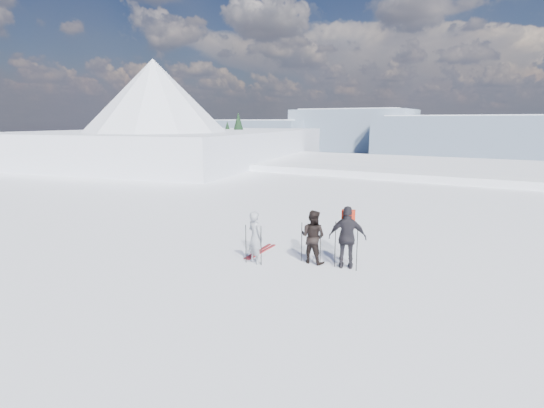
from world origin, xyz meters
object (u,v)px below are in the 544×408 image
Objects in this scene: skier_grey at (255,237)px; skier_dark at (313,237)px; skis_loose at (260,251)px; skier_pack at (347,237)px.

skier_grey is 1.66m from skier_dark.
skis_loose is at bearing 0.39° from skier_dark.
skier_dark reaches higher than skis_loose.
skier_dark is at bearing -14.30° from skier_pack.
skis_loose is at bearing -18.78° from skier_pack.
skier_grey is at bearing 2.62° from skier_pack.
skier_grey is 2.61m from skier_pack.
skier_grey is 1.29m from skis_loose.
skier_dark reaches higher than skier_grey.
skier_pack is (2.44, 0.91, 0.12)m from skier_grey.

